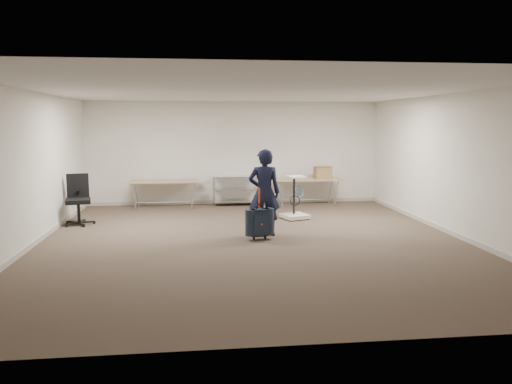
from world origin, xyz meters
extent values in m
plane|color=#453329|center=(0.00, 0.00, 0.00)|extent=(9.00, 9.00, 0.00)
plane|color=silver|center=(0.00, 4.50, 1.40)|extent=(8.00, 0.00, 8.00)
plane|color=silver|center=(0.00, -4.50, 1.40)|extent=(8.00, 0.00, 8.00)
plane|color=silver|center=(-4.00, 0.00, 1.40)|extent=(0.00, 9.00, 9.00)
plane|color=silver|center=(4.00, 0.00, 1.40)|extent=(0.00, 9.00, 9.00)
plane|color=silver|center=(0.00, 0.00, 2.80)|extent=(8.00, 8.00, 0.00)
cube|color=beige|center=(0.00, 4.49, 0.05)|extent=(8.00, 0.02, 0.10)
cube|color=beige|center=(-3.99, 0.00, 0.05)|extent=(0.02, 9.00, 0.10)
cube|color=beige|center=(3.99, 0.00, 0.05)|extent=(0.02, 9.00, 0.10)
cube|color=tan|center=(-1.90, 3.95, 0.71)|extent=(1.80, 0.75, 0.03)
cylinder|color=#979BA0|center=(-1.90, 3.95, 0.15)|extent=(1.50, 0.02, 0.02)
cylinder|color=#979BA0|center=(-2.65, 3.65, 0.35)|extent=(0.13, 0.04, 0.69)
cylinder|color=#979BA0|center=(-1.15, 3.65, 0.35)|extent=(0.13, 0.04, 0.69)
cylinder|color=#979BA0|center=(-2.65, 4.25, 0.35)|extent=(0.13, 0.04, 0.69)
cylinder|color=#979BA0|center=(-1.15, 4.25, 0.35)|extent=(0.13, 0.04, 0.69)
cube|color=tan|center=(1.90, 3.95, 0.71)|extent=(1.80, 0.75, 0.03)
cylinder|color=#979BA0|center=(1.90, 3.95, 0.15)|extent=(1.50, 0.02, 0.02)
cylinder|color=#979BA0|center=(1.15, 3.65, 0.35)|extent=(0.13, 0.04, 0.69)
cylinder|color=#979BA0|center=(2.65, 3.65, 0.35)|extent=(0.13, 0.04, 0.69)
cylinder|color=#979BA0|center=(1.15, 4.25, 0.35)|extent=(0.13, 0.04, 0.69)
cylinder|color=#979BA0|center=(2.65, 4.25, 0.35)|extent=(0.13, 0.04, 0.69)
cylinder|color=silver|center=(-0.60, 3.98, 0.40)|extent=(0.02, 0.02, 0.80)
cylinder|color=silver|center=(0.60, 3.98, 0.40)|extent=(0.02, 0.02, 0.80)
cylinder|color=silver|center=(-0.60, 4.42, 0.40)|extent=(0.02, 0.02, 0.80)
cylinder|color=silver|center=(0.60, 4.42, 0.40)|extent=(0.02, 0.02, 0.80)
cube|color=silver|center=(0.00, 4.20, 0.10)|extent=(1.20, 0.45, 0.02)
cube|color=silver|center=(0.00, 4.20, 0.45)|extent=(1.20, 0.45, 0.02)
cube|color=silver|center=(0.00, 4.20, 0.78)|extent=(1.20, 0.45, 0.01)
imported|color=black|center=(0.28, 0.48, 0.86)|extent=(0.66, 0.46, 1.72)
cube|color=#161C33|center=(0.14, 0.09, 0.35)|extent=(0.41, 0.30, 0.50)
cube|color=black|center=(0.14, 0.11, 0.08)|extent=(0.36, 0.23, 0.03)
cylinder|color=black|center=(0.03, 0.07, 0.03)|extent=(0.04, 0.07, 0.07)
cylinder|color=black|center=(0.26, 0.12, 0.03)|extent=(0.04, 0.07, 0.07)
torus|color=black|center=(0.14, 0.09, 0.63)|extent=(0.16, 0.06, 0.16)
cube|color=#E1490B|center=(0.14, 0.11, 0.81)|extent=(0.03, 0.01, 0.39)
cylinder|color=black|center=(-3.63, 1.97, 0.05)|extent=(0.67, 0.67, 0.10)
cylinder|color=black|center=(-3.63, 1.97, 0.28)|extent=(0.07, 0.07, 0.45)
cube|color=black|center=(-3.63, 1.97, 0.53)|extent=(0.61, 0.61, 0.09)
cube|color=black|center=(-3.68, 2.21, 0.84)|extent=(0.47, 0.16, 0.54)
cube|color=#BFB6A4|center=(1.23, 2.09, 0.07)|extent=(0.70, 0.70, 0.09)
cylinder|color=black|center=(1.01, 1.87, 0.02)|extent=(0.07, 0.07, 0.04)
cylinder|color=black|center=(1.23, 2.14, 0.55)|extent=(0.05, 0.05, 0.88)
cube|color=#BFB6A4|center=(1.23, 2.09, 0.99)|extent=(0.47, 0.44, 0.04)
torus|color=blue|center=(1.28, 2.00, 0.66)|extent=(0.30, 0.20, 0.27)
cube|color=olive|center=(2.34, 3.93, 0.89)|extent=(0.46, 0.36, 0.33)
camera|label=1|loc=(-1.01, -9.18, 2.23)|focal=35.00mm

